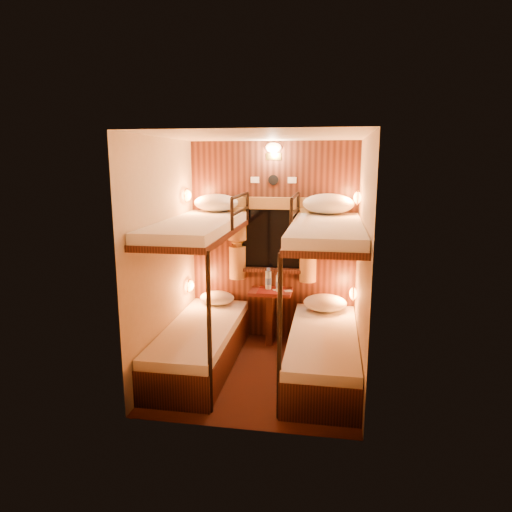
% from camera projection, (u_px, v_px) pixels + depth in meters
% --- Properties ---
extents(floor, '(2.10, 2.10, 0.00)m').
position_uv_depth(floor, '(259.00, 372.00, 4.78)').
color(floor, '#33170D').
rests_on(floor, ground).
extents(ceiling, '(2.10, 2.10, 0.00)m').
position_uv_depth(ceiling, '(260.00, 136.00, 4.29)').
color(ceiling, silver).
rests_on(ceiling, wall_back).
extents(wall_back, '(2.40, 0.00, 2.40)m').
position_uv_depth(wall_back, '(273.00, 242.00, 5.54)').
color(wall_back, '#C6B293').
rests_on(wall_back, floor).
extents(wall_front, '(2.40, 0.00, 2.40)m').
position_uv_depth(wall_front, '(238.00, 289.00, 3.52)').
color(wall_front, '#C6B293').
rests_on(wall_front, floor).
extents(wall_left, '(0.00, 2.40, 2.40)m').
position_uv_depth(wall_left, '(164.00, 257.00, 4.69)').
color(wall_left, '#C6B293').
rests_on(wall_left, floor).
extents(wall_right, '(0.00, 2.40, 2.40)m').
position_uv_depth(wall_right, '(363.00, 264.00, 4.37)').
color(wall_right, '#C6B293').
rests_on(wall_right, floor).
extents(back_panel, '(2.00, 0.03, 2.40)m').
position_uv_depth(back_panel, '(273.00, 242.00, 5.53)').
color(back_panel, black).
rests_on(back_panel, floor).
extents(bunk_left, '(0.72, 1.90, 1.82)m').
position_uv_depth(bunk_left, '(200.00, 316.00, 4.83)').
color(bunk_left, black).
rests_on(bunk_left, floor).
extents(bunk_right, '(0.72, 1.90, 1.82)m').
position_uv_depth(bunk_right, '(324.00, 323.00, 4.62)').
color(bunk_right, black).
rests_on(bunk_right, floor).
extents(window, '(1.00, 0.12, 0.79)m').
position_uv_depth(window, '(273.00, 244.00, 5.50)').
color(window, black).
rests_on(window, back_panel).
extents(curtains, '(1.10, 0.22, 1.00)m').
position_uv_depth(curtains, '(272.00, 238.00, 5.46)').
color(curtains, olive).
rests_on(curtains, back_panel).
extents(back_fixtures, '(0.54, 0.09, 0.48)m').
position_uv_depth(back_fixtures, '(273.00, 154.00, 5.28)').
color(back_fixtures, black).
rests_on(back_fixtures, back_panel).
extents(reading_lamps, '(2.00, 0.20, 1.25)m').
position_uv_depth(reading_lamps, '(269.00, 244.00, 5.20)').
color(reading_lamps, orange).
rests_on(reading_lamps, wall_left).
extents(table, '(0.50, 0.34, 0.66)m').
position_uv_depth(table, '(271.00, 309.00, 5.51)').
color(table, '#552013').
rests_on(table, floor).
extents(bottle_left, '(0.08, 0.08, 0.26)m').
position_uv_depth(bottle_left, '(268.00, 280.00, 5.49)').
color(bottle_left, '#99BFE5').
rests_on(bottle_left, table).
extents(bottle_right, '(0.07, 0.07, 0.23)m').
position_uv_depth(bottle_right, '(279.00, 283.00, 5.38)').
color(bottle_right, '#99BFE5').
rests_on(bottle_right, table).
extents(sachet_a, '(0.11, 0.10, 0.01)m').
position_uv_depth(sachet_a, '(288.00, 291.00, 5.43)').
color(sachet_a, silver).
rests_on(sachet_a, table).
extents(sachet_b, '(0.10, 0.10, 0.01)m').
position_uv_depth(sachet_b, '(276.00, 290.00, 5.47)').
color(sachet_b, silver).
rests_on(sachet_b, table).
extents(pillow_lower_left, '(0.42, 0.30, 0.17)m').
position_uv_depth(pillow_lower_left, '(217.00, 298.00, 5.54)').
color(pillow_lower_left, silver).
rests_on(pillow_lower_left, bunk_left).
extents(pillow_lower_right, '(0.50, 0.36, 0.20)m').
position_uv_depth(pillow_lower_right, '(325.00, 303.00, 5.29)').
color(pillow_lower_right, silver).
rests_on(pillow_lower_right, bunk_right).
extents(pillow_upper_left, '(0.52, 0.37, 0.21)m').
position_uv_depth(pillow_upper_left, '(216.00, 203.00, 5.34)').
color(pillow_upper_left, silver).
rests_on(pillow_upper_left, bunk_left).
extents(pillow_upper_right, '(0.58, 0.41, 0.23)m').
position_uv_depth(pillow_upper_right, '(328.00, 204.00, 5.09)').
color(pillow_upper_right, silver).
rests_on(pillow_upper_right, bunk_right).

